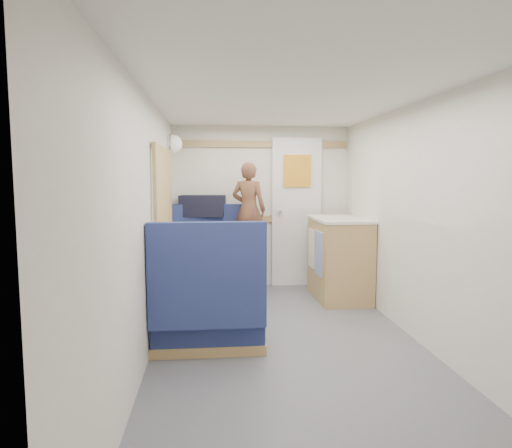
{
  "coord_description": "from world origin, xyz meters",
  "views": [
    {
      "loc": [
        -0.61,
        -3.44,
        1.39
      ],
      "look_at": [
        -0.19,
        0.9,
        0.93
      ],
      "focal_mm": 32.0,
      "sensor_mm": 36.0,
      "label": 1
    }
  ],
  "objects": [
    {
      "name": "floor",
      "position": [
        0.0,
        0.0,
        0.0
      ],
      "size": [
        4.5,
        4.5,
        0.0
      ],
      "primitive_type": "plane",
      "color": "#515156",
      "rests_on": "ground"
    },
    {
      "name": "ceiling",
      "position": [
        0.0,
        0.0,
        2.0
      ],
      "size": [
        4.5,
        4.5,
        0.0
      ],
      "primitive_type": "plane",
      "rotation": [
        3.14,
        0.0,
        0.0
      ],
      "color": "silver",
      "rests_on": "wall_back"
    },
    {
      "name": "wall_back",
      "position": [
        0.0,
        2.25,
        1.0
      ],
      "size": [
        2.2,
        0.02,
        2.0
      ],
      "primitive_type": "cube",
      "color": "silver",
      "rests_on": "floor"
    },
    {
      "name": "wall_left",
      "position": [
        -1.1,
        0.0,
        1.0
      ],
      "size": [
        0.02,
        4.5,
        2.0
      ],
      "primitive_type": "cube",
      "color": "silver",
      "rests_on": "floor"
    },
    {
      "name": "wall_right",
      "position": [
        1.1,
        0.0,
        1.0
      ],
      "size": [
        0.02,
        4.5,
        2.0
      ],
      "primitive_type": "cube",
      "color": "silver",
      "rests_on": "floor"
    },
    {
      "name": "oak_trim_low",
      "position": [
        0.0,
        2.23,
        0.85
      ],
      "size": [
        2.15,
        0.02,
        0.08
      ],
      "primitive_type": "cube",
      "color": "#AB8C4D",
      "rests_on": "wall_back"
    },
    {
      "name": "oak_trim_high",
      "position": [
        0.0,
        2.23,
        1.78
      ],
      "size": [
        2.15,
        0.02,
        0.08
      ],
      "primitive_type": "cube",
      "color": "#AB8C4D",
      "rests_on": "wall_back"
    },
    {
      "name": "side_window",
      "position": [
        -1.08,
        1.0,
        1.25
      ],
      "size": [
        0.04,
        1.3,
        0.72
      ],
      "primitive_type": "cube",
      "color": "#B3BB9E",
      "rests_on": "wall_left"
    },
    {
      "name": "rear_door",
      "position": [
        0.45,
        2.22,
        0.97
      ],
      "size": [
        0.62,
        0.12,
        1.86
      ],
      "color": "white",
      "rests_on": "wall_back"
    },
    {
      "name": "dinette_table",
      "position": [
        -0.65,
        1.0,
        0.57
      ],
      "size": [
        0.62,
        0.92,
        0.72
      ],
      "color": "white",
      "rests_on": "floor"
    },
    {
      "name": "bench_far",
      "position": [
        -0.65,
        1.86,
        0.3
      ],
      "size": [
        0.9,
        0.59,
        1.05
      ],
      "color": "navy",
      "rests_on": "floor"
    },
    {
      "name": "bench_near",
      "position": [
        -0.65,
        0.14,
        0.3
      ],
      "size": [
        0.9,
        0.59,
        1.05
      ],
      "color": "navy",
      "rests_on": "floor"
    },
    {
      "name": "ledge",
      "position": [
        -0.65,
        2.12,
        0.88
      ],
      "size": [
        0.9,
        0.14,
        0.04
      ],
      "primitive_type": "cube",
      "color": "#AB8C4D",
      "rests_on": "bench_far"
    },
    {
      "name": "dome_light",
      "position": [
        -1.04,
        1.85,
        1.75
      ],
      "size": [
        0.2,
        0.2,
        0.2
      ],
      "primitive_type": "sphere",
      "color": "white",
      "rests_on": "wall_left"
    },
    {
      "name": "galley_counter",
      "position": [
        0.82,
        1.55,
        0.47
      ],
      "size": [
        0.57,
        0.92,
        0.92
      ],
      "color": "#AB8C4D",
      "rests_on": "floor"
    },
    {
      "name": "person",
      "position": [
        -0.19,
        1.82,
        1.0
      ],
      "size": [
        0.47,
        0.39,
        1.1
      ],
      "primitive_type": "imported",
      "rotation": [
        0.0,
        0.0,
        2.77
      ],
      "color": "brown",
      "rests_on": "bench_far"
    },
    {
      "name": "duffel_bag",
      "position": [
        -0.73,
        2.12,
        1.03
      ],
      "size": [
        0.57,
        0.34,
        0.26
      ],
      "primitive_type": "cube",
      "rotation": [
        0.0,
        0.0,
        -0.17
      ],
      "color": "black",
      "rests_on": "ledge"
    },
    {
      "name": "tray",
      "position": [
        -0.61,
        0.83,
        0.73
      ],
      "size": [
        0.27,
        0.34,
        0.02
      ],
      "primitive_type": "cube",
      "rotation": [
        0.0,
        0.0,
        0.04
      ],
      "color": "white",
      "rests_on": "dinette_table"
    },
    {
      "name": "orange_fruit",
      "position": [
        -0.51,
        0.84,
        0.77
      ],
      "size": [
        0.07,
        0.07,
        0.07
      ],
      "primitive_type": "sphere",
      "color": "orange",
      "rests_on": "tray"
    },
    {
      "name": "cheese_block",
      "position": [
        -0.62,
        0.78,
        0.75
      ],
      "size": [
        0.11,
        0.08,
        0.03
      ],
      "primitive_type": "cube",
      "rotation": [
        0.0,
        0.0,
        0.32
      ],
      "color": "#EFD48A",
      "rests_on": "tray"
    },
    {
      "name": "wine_glass",
      "position": [
        -0.68,
        1.02,
        0.84
      ],
      "size": [
        0.08,
        0.08,
        0.17
      ],
      "color": "white",
      "rests_on": "dinette_table"
    },
    {
      "name": "tumbler_left",
      "position": [
        -0.76,
        0.8,
        0.77
      ],
      "size": [
        0.06,
        0.06,
        0.1
      ],
      "primitive_type": "cylinder",
      "color": "silver",
      "rests_on": "dinette_table"
    },
    {
      "name": "tumbler_right",
      "position": [
        -0.64,
        1.22,
        0.78
      ],
      "size": [
        0.07,
        0.07,
        0.12
      ],
      "primitive_type": "cylinder",
      "color": "white",
      "rests_on": "dinette_table"
    },
    {
      "name": "beer_glass",
      "position": [
        -0.47,
        1.18,
        0.77
      ],
      "size": [
        0.07,
        0.07,
        0.11
      ],
      "primitive_type": "cylinder",
      "color": "brown",
      "rests_on": "dinette_table"
    },
    {
      "name": "pepper_grinder",
      "position": [
        -0.58,
        0.92,
        0.77
      ],
      "size": [
        0.04,
        0.04,
        0.1
      ],
      "primitive_type": "cylinder",
      "color": "black",
      "rests_on": "dinette_table"
    },
    {
      "name": "bread_loaf",
      "position": [
        -0.43,
        1.28,
        0.77
      ],
      "size": [
        0.2,
        0.26,
        0.1
      ],
      "primitive_type": "cube",
      "rotation": [
        0.0,
        0.0,
        -0.38
      ],
      "color": "brown",
      "rests_on": "dinette_table"
    }
  ]
}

